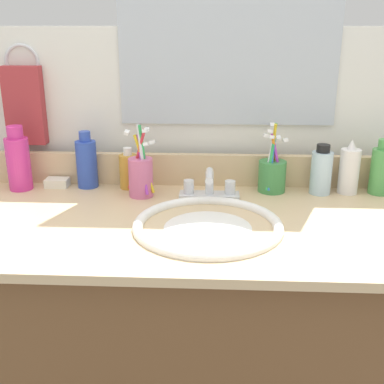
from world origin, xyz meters
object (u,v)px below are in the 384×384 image
at_px(bottle_gel_clear, 321,171).
at_px(bottle_toner_green, 381,170).
at_px(bottle_soap_pink, 18,161).
at_px(cup_green, 272,173).
at_px(soap_bar, 57,183).
at_px(faucet, 209,188).
at_px(hand_towel, 25,106).
at_px(cup_pink, 141,175).
at_px(bottle_oil_amber, 128,171).
at_px(bottle_shampoo_blue, 87,163).
at_px(bottle_lotion_white, 349,170).

distance_m(bottle_gel_clear, bottle_toner_green, 0.16).
distance_m(bottle_soap_pink, cup_green, 0.70).
distance_m(bottle_soap_pink, soap_bar, 0.12).
xyz_separation_m(faucet, bottle_toner_green, (0.46, 0.07, 0.04)).
bearing_deg(faucet, hand_towel, 165.34).
bearing_deg(faucet, cup_pink, 176.50).
relative_size(bottle_gel_clear, cup_pink, 0.70).
height_order(bottle_oil_amber, bottle_toner_green, bottle_toner_green).
bearing_deg(hand_towel, soap_bar, -33.47).
distance_m(faucet, bottle_shampoo_blue, 0.36).
relative_size(bottle_lotion_white, soap_bar, 2.34).
height_order(hand_towel, bottle_lotion_white, hand_towel).
relative_size(bottle_lotion_white, bottle_toner_green, 0.99).
height_order(bottle_soap_pink, soap_bar, bottle_soap_pink).
bearing_deg(bottle_oil_amber, faucet, -18.64).
relative_size(hand_towel, bottle_gel_clear, 1.61).
bearing_deg(bottle_oil_amber, bottle_lotion_white, -1.09).
distance_m(bottle_shampoo_blue, cup_pink, 0.18).
height_order(faucet, bottle_oil_amber, bottle_oil_amber).
relative_size(bottle_oil_amber, soap_bar, 1.82).
height_order(bottle_lotion_white, bottle_gel_clear, bottle_lotion_white).
relative_size(hand_towel, bottle_oil_amber, 1.89).
bearing_deg(bottle_shampoo_blue, bottle_toner_green, -1.10).
relative_size(bottle_gel_clear, bottle_toner_green, 0.91).
bearing_deg(bottle_soap_pink, hand_towel, 89.99).
bearing_deg(bottle_oil_amber, soap_bar, -179.67).
height_order(bottle_oil_amber, bottle_shampoo_blue, bottle_shampoo_blue).
distance_m(faucet, bottle_toner_green, 0.47).
bearing_deg(bottle_lotion_white, bottle_soap_pink, -179.10).
bearing_deg(cup_pink, bottle_toner_green, 4.83).
relative_size(bottle_oil_amber, cup_pink, 0.59).
relative_size(bottle_oil_amber, bottle_gel_clear, 0.85).
bearing_deg(bottle_soap_pink, cup_pink, -6.60).
height_order(bottle_soap_pink, bottle_lotion_white, bottle_soap_pink).
distance_m(bottle_toner_green, cup_pink, 0.65).
relative_size(bottle_shampoo_blue, cup_green, 0.84).
distance_m(faucet, bottle_soap_pink, 0.54).
bearing_deg(bottle_gel_clear, cup_green, 175.47).
height_order(bottle_lotion_white, bottle_toner_green, bottle_toner_green).
relative_size(hand_towel, cup_pink, 1.12).
bearing_deg(hand_towel, bottle_lotion_white, -4.60).
bearing_deg(cup_green, bottle_shampoo_blue, 178.52).
relative_size(bottle_shampoo_blue, cup_pink, 0.82).
xyz_separation_m(bottle_shampoo_blue, bottle_lotion_white, (0.73, -0.02, -0.01)).
relative_size(bottle_shampoo_blue, bottle_toner_green, 1.06).
bearing_deg(soap_bar, hand_towel, 146.53).
relative_size(bottle_soap_pink, bottle_lotion_white, 1.20).
bearing_deg(bottle_lotion_white, bottle_gel_clear, -174.03).
relative_size(faucet, bottle_oil_amber, 1.37).
height_order(bottle_soap_pink, bottle_oil_amber, bottle_soap_pink).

